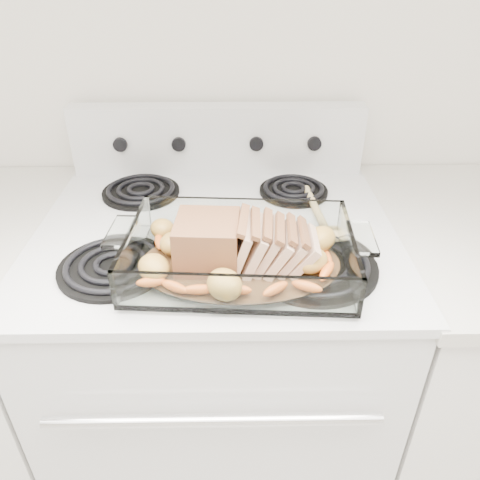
{
  "coord_description": "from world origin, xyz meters",
  "views": [
    {
      "loc": [
        0.04,
        0.77,
        1.46
      ],
      "look_at": [
        0.05,
        1.51,
        0.99
      ],
      "focal_mm": 35.0,
      "sensor_mm": 36.0,
      "label": 1
    }
  ],
  "objects_px": {
    "electric_range": "(220,368)",
    "baking_dish": "(240,258)",
    "pork_roast": "(232,244)",
    "counter_right": "(461,370)"
  },
  "relations": [
    {
      "from": "electric_range",
      "to": "counter_right",
      "type": "distance_m",
      "value": 0.67
    },
    {
      "from": "electric_range",
      "to": "baking_dish",
      "type": "height_order",
      "value": "electric_range"
    },
    {
      "from": "pork_roast",
      "to": "counter_right",
      "type": "bearing_deg",
      "value": 24.75
    },
    {
      "from": "counter_right",
      "to": "pork_roast",
      "type": "xyz_separation_m",
      "value": [
        -0.63,
        -0.17,
        0.53
      ]
    },
    {
      "from": "baking_dish",
      "to": "pork_roast",
      "type": "height_order",
      "value": "pork_roast"
    },
    {
      "from": "electric_range",
      "to": "counter_right",
      "type": "xyz_separation_m",
      "value": [
        0.66,
        -0.0,
        -0.02
      ]
    },
    {
      "from": "electric_range",
      "to": "pork_roast",
      "type": "xyz_separation_m",
      "value": [
        0.04,
        -0.17,
        0.51
      ]
    },
    {
      "from": "baking_dish",
      "to": "pork_roast",
      "type": "distance_m",
      "value": 0.03
    },
    {
      "from": "counter_right",
      "to": "electric_range",
      "type": "bearing_deg",
      "value": 179.9
    },
    {
      "from": "electric_range",
      "to": "baking_dish",
      "type": "distance_m",
      "value": 0.51
    }
  ]
}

